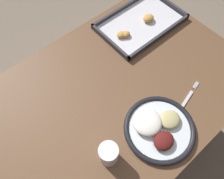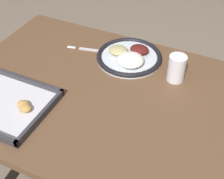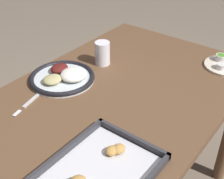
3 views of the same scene
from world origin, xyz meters
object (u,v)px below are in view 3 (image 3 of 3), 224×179
at_px(baking_tray, 91,179).
at_px(drinking_cup, 102,53).
at_px(dinner_plate, 63,77).
at_px(fork, 33,99).

height_order(baking_tray, drinking_cup, drinking_cup).
relative_size(dinner_plate, drinking_cup, 2.58).
bearing_deg(drinking_cup, dinner_plate, -11.47).
bearing_deg(baking_tray, fork, -110.53).
bearing_deg(drinking_cup, baking_tray, 36.21).
height_order(dinner_plate, baking_tray, dinner_plate).
height_order(fork, baking_tray, baking_tray).
bearing_deg(baking_tray, dinner_plate, -127.07).
bearing_deg(fork, drinking_cup, 162.07).
relative_size(dinner_plate, baking_tray, 0.65).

